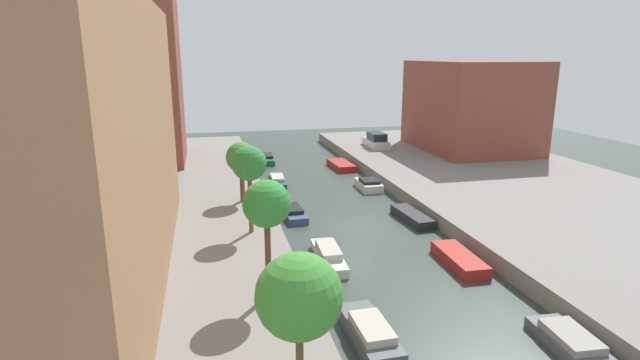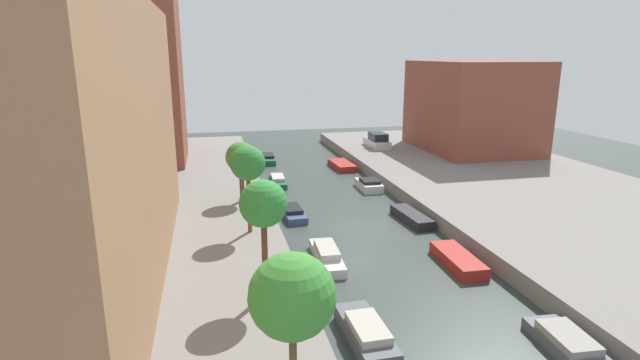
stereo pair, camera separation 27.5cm
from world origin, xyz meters
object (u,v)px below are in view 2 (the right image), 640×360
Objects in this scene: apartment_tower_far at (119,33)px; moored_boat_right_2 at (458,260)px; street_tree_3 at (241,158)px; moored_boat_left_2 at (327,255)px; street_tree_0 at (292,297)px; street_tree_1 at (263,205)px; low_block_right at (472,106)px; moored_boat_left_4 at (278,181)px; moored_boat_left_5 at (268,159)px; moored_boat_left_3 at (292,212)px; moored_boat_right_4 at (369,185)px; parked_car at (377,141)px; moored_boat_right_5 at (342,165)px; moored_boat_left_1 at (366,334)px; moored_boat_right_3 at (411,217)px; moored_boat_right_1 at (571,347)px; street_tree_2 at (248,164)px.

apartment_tower_far reaches higher than moored_boat_right_2.
street_tree_3 is 0.90× the size of moored_boat_left_2.
street_tree_0 is 6.90m from street_tree_1.
low_block_right is 2.85× the size of moored_boat_left_2.
moored_boat_left_2 reaches higher than moored_boat_right_2.
street_tree_0 is 13.06m from moored_boat_left_2.
moored_boat_left_5 is at bearing 88.25° from moored_boat_left_4.
moored_boat_right_4 is (7.30, 5.52, 0.07)m from moored_boat_left_3.
moored_boat_left_4 is at bearing -91.75° from moored_boat_left_5.
parked_car is (15.56, 37.70, -2.80)m from street_tree_0.
low_block_right is 15.40m from moored_boat_right_5.
street_tree_1 reaches higher than moored_boat_left_1.
low_block_right is 3.05× the size of moored_boat_right_3.
moored_boat_right_2 is at bearing -53.97° from moored_boat_left_3.
street_tree_3 reaches higher than moored_boat_right_1.
apartment_tower_far is 34.73m from low_block_right.
street_tree_1 is (9.24, -28.67, -7.61)m from apartment_tower_far.
street_tree_1 is 15.44m from moored_boat_right_3.
moored_boat_right_5 is (19.61, -2.53, -12.25)m from apartment_tower_far.
apartment_tower_far reaches higher than moored_boat_right_1.
street_tree_1 is at bearing 90.00° from street_tree_0.
moored_boat_right_1 is (10.63, -12.90, -4.59)m from street_tree_2.
parked_car is at bearing 68.19° from moored_boat_right_4.
low_block_right is at bearing -7.80° from moored_boat_left_5.
street_tree_0 is 1.45× the size of moored_boat_right_4.
moored_boat_right_1 is at bearing -75.04° from moored_boat_left_4.
moored_boat_right_3 is at bearing 11.99° from street_tree_2.
moored_boat_left_3 is 0.94× the size of moored_boat_right_3.
low_block_right reaches higher than moored_boat_left_2.
moored_boat_right_1 is at bearing -113.26° from low_block_right.
moored_boat_left_3 is 0.94× the size of moored_boat_right_5.
moored_boat_left_2 is at bearing -107.21° from moored_boat_right_5.
moored_boat_right_5 is (10.37, 12.21, -3.71)m from street_tree_3.
moored_boat_left_1 is (-21.28, -30.56, -5.11)m from low_block_right.
moored_boat_right_1 is 1.00× the size of moored_boat_right_3.
parked_car is 1.08× the size of moored_boat_left_1.
apartment_tower_far is at bearing 152.32° from moored_boat_right_4.
street_tree_0 is 1.14× the size of moored_boat_left_1.
apartment_tower_far is 5.47× the size of moored_boat_left_4.
apartment_tower_far is 5.61× the size of moored_boat_left_5.
moored_boat_right_2 is 23.18m from moored_boat_right_5.
apartment_tower_far is 25.44m from moored_boat_right_4.
street_tree_2 is at bearing -66.18° from apartment_tower_far.
moored_boat_right_5 is at bearing 72.56° from street_tree_0.
moored_boat_left_2 is (-20.96, -22.80, -5.17)m from low_block_right.
moored_boat_right_4 is at bearing 67.27° from street_tree_0.
moored_boat_right_1 is at bearing -59.57° from apartment_tower_far.
moored_boat_right_2 is (6.90, -18.63, 0.01)m from moored_boat_left_4.
moored_boat_left_2 is at bearing -36.66° from street_tree_2.
moored_boat_left_5 is (13.00, 1.93, -12.20)m from apartment_tower_far.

